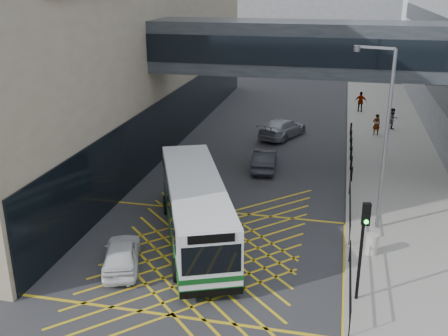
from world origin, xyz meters
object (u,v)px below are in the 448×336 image
Objects in this scene: car_dark at (265,160)px; litter_bin at (372,244)px; pedestrian_b at (393,119)px; pedestrian_c at (361,102)px; bus at (195,207)px; traffic_light at (363,238)px; car_white at (122,254)px; pedestrian_a at (376,125)px; car_silver at (283,127)px; street_lamp at (383,130)px.

car_dark is 11.65m from litter_bin.
pedestrian_c is (-2.32, 5.50, 0.05)m from pedestrian_b.
traffic_light is (7.19, -3.72, 1.15)m from bus.
pedestrian_a reaches higher than car_white.
pedestrian_a reaches higher than car_silver.
traffic_light is 0.47× the size of street_lamp.
traffic_light is 4.35× the size of litter_bin.
pedestrian_a is 2.23m from pedestrian_b.
traffic_light is at bearing -49.34° from bus.
traffic_light is at bearing 107.39° from car_dark.
litter_bin is 26.24m from pedestrian_c.
pedestrian_c reaches higher than pedestrian_b.
litter_bin is at bearing 68.01° from pedestrian_a.
traffic_light is (9.47, -0.52, 2.10)m from car_white.
street_lamp is at bearing -126.82° from pedestrian_b.
bus reaches higher than pedestrian_a.
car_silver is at bearing -5.39° from pedestrian_a.
pedestrian_b is (2.15, 17.99, -3.95)m from street_lamp.
car_dark is 2.48× the size of pedestrian_b.
street_lamp is at bearing 68.11° from pedestrian_a.
bus is at bearing -146.11° from pedestrian_b.
car_white is at bearing 44.39° from pedestrian_a.
traffic_light reaches higher than pedestrian_b.
car_silver is 21.71m from traffic_light.
pedestrian_c reaches higher than car_white.
bus is at bearing -144.40° from car_white.
car_dark is 7.37m from car_silver.
bus reaches higher than pedestrian_c.
car_dark is 0.50× the size of street_lamp.
pedestrian_b reaches higher than car_silver.
litter_bin is at bearing -22.07° from bus.
car_silver reaches higher than litter_bin.
traffic_light is 4.32m from litter_bin.
pedestrian_a is (11.12, 22.12, 0.34)m from car_white.
car_white is at bearing 74.36° from pedestrian_c.
car_silver reaches higher than car_dark.
car_dark reaches higher than car_white.
car_silver reaches higher than car_white.
street_lamp is at bearing 126.78° from car_dark.
street_lamp reaches higher than car_dark.
street_lamp is 16.69m from pedestrian_a.
pedestrian_a reaches higher than litter_bin.
street_lamp is at bearing 86.32° from litter_bin.
car_dark is (1.70, 9.90, -0.91)m from bus.
car_dark is (3.98, 13.10, 0.03)m from car_white.
pedestrian_a is (1.01, 18.93, 0.35)m from litter_bin.
pedestrian_b is at bearing 83.60° from litter_bin.
litter_bin is at bearing -126.41° from pedestrian_b.
pedestrian_c is at bearing -101.03° from pedestrian_a.
pedestrian_a is at bearing 42.96° from bus.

